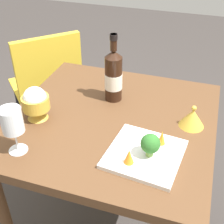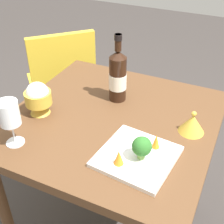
{
  "view_description": "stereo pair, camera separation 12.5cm",
  "coord_description": "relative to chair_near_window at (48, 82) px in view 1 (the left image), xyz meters",
  "views": [
    {
      "loc": [
        -0.97,
        -0.32,
        1.49
      ],
      "look_at": [
        0.0,
        0.0,
        0.77
      ],
      "focal_mm": 49.37,
      "sensor_mm": 36.0,
      "label": 1
    },
    {
      "loc": [
        -0.93,
        -0.44,
        1.49
      ],
      "look_at": [
        0.0,
        0.0,
        0.77
      ],
      "focal_mm": 49.37,
      "sensor_mm": 36.0,
      "label": 2
    }
  ],
  "objects": [
    {
      "name": "wine_bottle",
      "position": [
        -0.38,
        -0.56,
        0.33
      ],
      "size": [
        0.08,
        0.08,
        0.3
      ],
      "color": "black",
      "rests_on": "dining_table"
    },
    {
      "name": "wine_glass",
      "position": [
        -0.82,
        -0.35,
        0.34
      ],
      "size": [
        0.08,
        0.08,
        0.18
      ],
      "color": "white",
      "rests_on": "dining_table"
    },
    {
      "name": "carrot_garnish_left",
      "position": [
        -0.77,
        -0.74,
        0.26
      ],
      "size": [
        0.03,
        0.03,
        0.05
      ],
      "color": "orange",
      "rests_on": "serving_plate"
    },
    {
      "name": "broccoli_floret",
      "position": [
        -0.71,
        -0.8,
        0.28
      ],
      "size": [
        0.07,
        0.07,
        0.09
      ],
      "color": "#729E4C",
      "rests_on": "serving_plate"
    },
    {
      "name": "chair_near_window",
      "position": [
        0.0,
        0.0,
        0.0
      ],
      "size": [
        0.57,
        0.57,
        0.85
      ],
      "rotation": [
        0.0,
        0.0,
        -0.78
      ],
      "color": "gold",
      "rests_on": "ground_plane"
    },
    {
      "name": "rice_bowl",
      "position": [
        -0.62,
        -0.31,
        0.29
      ],
      "size": [
        0.11,
        0.11,
        0.14
      ],
      "color": "gold",
      "rests_on": "dining_table"
    },
    {
      "name": "serving_plate",
      "position": [
        -0.71,
        -0.78,
        0.22
      ],
      "size": [
        0.27,
        0.27,
        0.02
      ],
      "rotation": [
        0.0,
        0.0,
        -0.1
      ],
      "color": "white",
      "rests_on": "dining_table"
    },
    {
      "name": "rice_bowl_lid",
      "position": [
        -0.48,
        -0.92,
        0.25
      ],
      "size": [
        0.1,
        0.1,
        0.09
      ],
      "color": "gold",
      "rests_on": "dining_table"
    },
    {
      "name": "dining_table",
      "position": [
        -0.53,
        -0.6,
        0.12
      ],
      "size": [
        0.83,
        0.83,
        0.74
      ],
      "color": "brown",
      "rests_on": "ground_plane"
    },
    {
      "name": "carrot_garnish_right",
      "position": [
        -0.64,
        -0.83,
        0.26
      ],
      "size": [
        0.03,
        0.03,
        0.06
      ],
      "color": "orange",
      "rests_on": "serving_plate"
    }
  ]
}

